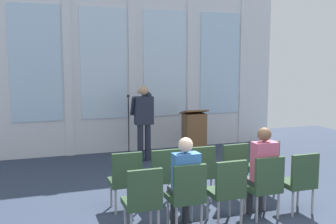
{
  "coord_description": "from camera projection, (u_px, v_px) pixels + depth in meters",
  "views": [
    {
      "loc": [
        -2.52,
        -4.01,
        2.25
      ],
      "look_at": [
        -0.03,
        3.0,
        1.32
      ],
      "focal_mm": 40.97,
      "sensor_mm": 36.0,
      "label": 1
    }
  ],
  "objects": [
    {
      "name": "rear_partition",
      "position": [
        137.0,
        67.0,
        9.88
      ],
      "size": [
        8.06,
        0.14,
        4.35
      ],
      "color": "silver",
      "rests_on": "ground"
    },
    {
      "name": "speaker",
      "position": [
        144.0,
        118.0,
        8.9
      ],
      "size": [
        0.52,
        0.69,
        1.75
      ],
      "color": "#232838",
      "rests_on": "ground"
    },
    {
      "name": "mic_stand",
      "position": [
        129.0,
        146.0,
        9.0
      ],
      "size": [
        0.28,
        0.28,
        1.55
      ],
      "color": "black",
      "rests_on": "ground"
    },
    {
      "name": "lectern",
      "position": [
        194.0,
        133.0,
        9.48
      ],
      "size": [
        0.6,
        0.48,
        1.16
      ],
      "color": "brown",
      "rests_on": "ground"
    },
    {
      "name": "chair_r0_c0",
      "position": [
        126.0,
        177.0,
        5.86
      ],
      "size": [
        0.46,
        0.44,
        0.94
      ],
      "color": "#99999E",
      "rests_on": "ground"
    },
    {
      "name": "chair_r0_c1",
      "position": [
        163.0,
        173.0,
        6.06
      ],
      "size": [
        0.46,
        0.44,
        0.94
      ],
      "color": "#99999E",
      "rests_on": "ground"
    },
    {
      "name": "chair_r0_c2",
      "position": [
        199.0,
        170.0,
        6.27
      ],
      "size": [
        0.46,
        0.44,
        0.94
      ],
      "color": "#99999E",
      "rests_on": "ground"
    },
    {
      "name": "chair_r0_c3",
      "position": [
        232.0,
        167.0,
        6.47
      ],
      "size": [
        0.46,
        0.44,
        0.94
      ],
      "color": "#99999E",
      "rests_on": "ground"
    },
    {
      "name": "chair_r0_c4",
      "position": [
        263.0,
        163.0,
        6.67
      ],
      "size": [
        0.46,
        0.44,
        0.94
      ],
      "color": "#99999E",
      "rests_on": "ground"
    },
    {
      "name": "chair_r1_c0",
      "position": [
        143.0,
        198.0,
        4.96
      ],
      "size": [
        0.46,
        0.44,
        0.94
      ],
      "color": "#99999E",
      "rests_on": "ground"
    },
    {
      "name": "chair_r1_c1",
      "position": [
        187.0,
        192.0,
        5.16
      ],
      "size": [
        0.46,
        0.44,
        0.94
      ],
      "color": "#99999E",
      "rests_on": "ground"
    },
    {
      "name": "audience_r1_c1",
      "position": [
        184.0,
        178.0,
        5.22
      ],
      "size": [
        0.36,
        0.39,
        1.28
      ],
      "color": "#2D2D33",
      "rests_on": "ground"
    },
    {
      "name": "chair_r1_c2",
      "position": [
        227.0,
        188.0,
        5.36
      ],
      "size": [
        0.46,
        0.44,
        0.94
      ],
      "color": "#99999E",
      "rests_on": "ground"
    },
    {
      "name": "chair_r1_c3",
      "position": [
        265.0,
        183.0,
        5.57
      ],
      "size": [
        0.46,
        0.44,
        0.94
      ],
      "color": "#99999E",
      "rests_on": "ground"
    },
    {
      "name": "audience_r1_c3",
      "position": [
        262.0,
        168.0,
        5.62
      ],
      "size": [
        0.36,
        0.39,
        1.35
      ],
      "color": "#2D2D33",
      "rests_on": "ground"
    },
    {
      "name": "chair_r1_c4",
      "position": [
        300.0,
        179.0,
        5.77
      ],
      "size": [
        0.46,
        0.44,
        0.94
      ],
      "color": "#99999E",
      "rests_on": "ground"
    }
  ]
}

